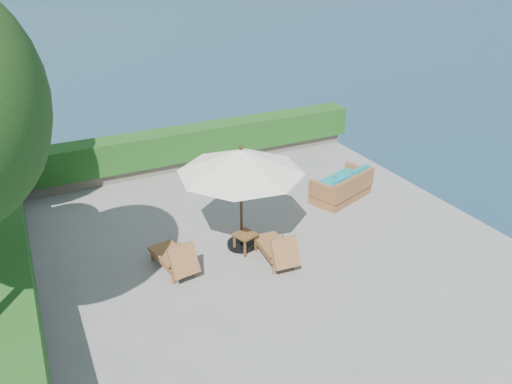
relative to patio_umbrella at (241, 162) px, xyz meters
name	(u,v)px	position (x,y,z in m)	size (l,w,h in m)	color
ground	(259,246)	(0.39, -0.20, -2.29)	(12.00, 12.00, 0.00)	gray
foundation	(259,296)	(0.39, -0.20, -3.84)	(12.00, 12.00, 3.00)	#514A40
ocean	(259,338)	(0.39, -0.20, -5.29)	(600.00, 600.00, 0.00)	#153242
planter_wall_far	(186,162)	(0.39, 5.40, -2.11)	(12.00, 0.60, 0.36)	#736C5C
planter_wall_left	(15,304)	(-5.21, -0.20, -2.11)	(0.60, 12.00, 0.36)	#736C5C
hedge_far	(184,143)	(0.39, 5.40, -1.44)	(12.40, 0.90, 1.00)	#1F4112
hedge_left	(8,277)	(-5.21, -0.20, -1.44)	(0.90, 12.40, 1.00)	#1F4112
patio_umbrella	(241,162)	(0.00, 0.00, 0.00)	(3.71, 3.71, 2.71)	black
lounge_left	(175,257)	(-1.82, -0.29, -1.92)	(0.84, 1.59, 0.88)	olive
lounge_right	(277,249)	(0.46, -1.01, -1.92)	(0.76, 1.56, 0.87)	olive
side_table	(245,237)	(-0.02, -0.25, -1.88)	(0.60, 0.60, 0.50)	brown
wicker_loveseat	(343,188)	(3.77, 1.06, -1.93)	(2.12, 1.55, 0.94)	olive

